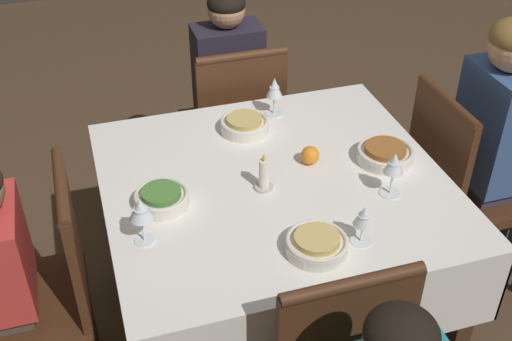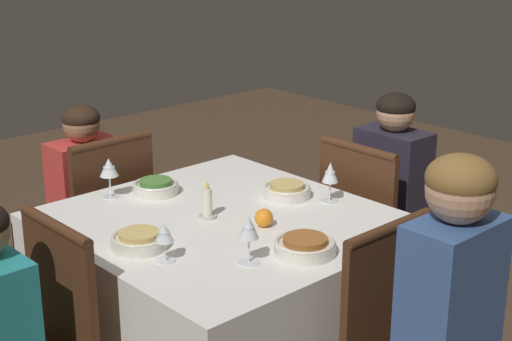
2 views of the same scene
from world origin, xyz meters
TOP-DOWN VIEW (x-y plane):
  - ground_plane at (0.00, 0.00)m, footprint 8.00×8.00m
  - dining_table at (0.00, 0.00)m, footprint 1.14×1.08m
  - chair_east at (0.80, 0.08)m, footprint 0.43×0.42m
  - chair_west at (-0.80, -0.03)m, footprint 0.43×0.42m
  - chair_north at (0.07, 0.77)m, footprint 0.42×0.43m
  - person_adult_denim at (0.95, 0.08)m, footprint 0.34×0.30m
  - person_child_dark at (0.07, 0.93)m, footprint 0.30×0.33m
  - bowl_east at (0.40, -0.00)m, footprint 0.20×0.20m
  - wine_glass_east at (0.33, -0.18)m, footprint 0.07×0.07m
  - bowl_west at (-0.39, -0.02)m, footprint 0.18×0.18m
  - wine_glass_west at (-0.47, -0.17)m, footprint 0.07×0.07m
  - bowl_north at (-0.01, 0.33)m, footprint 0.18×0.18m
  - wine_glass_north at (0.13, 0.41)m, footprint 0.07×0.07m
  - bowl_south at (0.01, -0.37)m, footprint 0.19×0.19m
  - wine_glass_south at (0.15, -0.37)m, footprint 0.06×0.06m
  - candle_centerpiece at (-0.05, -0.03)m, footprint 0.06×0.06m
  - orange_fruit at (0.15, 0.06)m, footprint 0.06×0.06m

SIDE VIEW (x-z plane):
  - ground_plane at x=0.00m, z-range 0.00..0.00m
  - chair_east at x=0.80m, z-range 0.05..0.96m
  - chair_west at x=-0.80m, z-range 0.05..0.96m
  - chair_north at x=0.07m, z-range 0.05..0.96m
  - person_child_dark at x=0.07m, z-range 0.05..1.13m
  - dining_table at x=0.00m, z-range 0.27..1.02m
  - person_adult_denim at x=0.95m, z-range 0.08..1.25m
  - bowl_east at x=0.40m, z-range 0.74..0.80m
  - bowl_south at x=0.01m, z-range 0.74..0.80m
  - bowl_north at x=-0.01m, z-range 0.74..0.80m
  - bowl_west at x=-0.39m, z-range 0.74..0.80m
  - orange_fruit at x=0.15m, z-range 0.74..0.81m
  - candle_centerpiece at x=-0.05m, z-range 0.72..0.86m
  - wine_glass_south at x=0.15m, z-range 0.77..0.90m
  - wine_glass_north at x=0.13m, z-range 0.77..0.93m
  - wine_glass_east at x=0.33m, z-range 0.78..0.94m
  - wine_glass_west at x=-0.47m, z-range 0.78..0.94m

